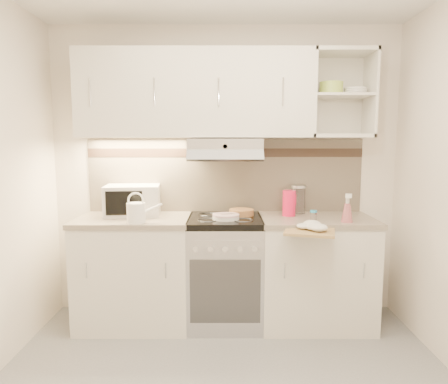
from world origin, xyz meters
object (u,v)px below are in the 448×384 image
object	(u,v)px
watering_can	(137,212)
pink_pitcher	(289,203)
plate_stack	(226,217)
glass_jar	(298,199)
cutting_board	(310,231)
spray_bottle	(347,210)
microwave	(133,200)
electric_range	(225,270)

from	to	relation	value
watering_can	pink_pitcher	xyz separation A→B (m)	(1.21, 0.29, 0.02)
plate_stack	pink_pitcher	world-z (taller)	pink_pitcher
glass_jar	cutting_board	size ratio (longest dim) A/B	0.69
spray_bottle	cutting_board	distance (m)	0.40
microwave	cutting_board	bearing A→B (deg)	-25.47
spray_bottle	cutting_board	world-z (taller)	spray_bottle
microwave	cutting_board	size ratio (longest dim) A/B	1.37
electric_range	watering_can	xyz separation A→B (m)	(-0.67, -0.22, 0.53)
glass_jar	microwave	bearing A→B (deg)	-176.75
watering_can	glass_jar	bearing A→B (deg)	6.65
watering_can	microwave	bearing A→B (deg)	97.29
spray_bottle	cutting_board	size ratio (longest dim) A/B	0.67
microwave	plate_stack	size ratio (longest dim) A/B	2.22
microwave	spray_bottle	world-z (taller)	microwave
watering_can	glass_jar	size ratio (longest dim) A/B	1.14
microwave	plate_stack	distance (m)	0.82
microwave	plate_stack	world-z (taller)	microwave
microwave	pink_pitcher	xyz separation A→B (m)	(1.32, -0.04, -0.02)
electric_range	watering_can	size ratio (longest dim) A/B	3.25
spray_bottle	glass_jar	bearing A→B (deg)	149.26
plate_stack	glass_jar	xyz separation A→B (m)	(0.63, 0.27, 0.10)
microwave	pink_pitcher	size ratio (longest dim) A/B	2.22
spray_bottle	cutting_board	bearing A→B (deg)	-129.10
electric_range	watering_can	world-z (taller)	watering_can
microwave	watering_can	distance (m)	0.35
watering_can	cutting_board	world-z (taller)	watering_can
electric_range	cutting_board	world-z (taller)	electric_range
electric_range	glass_jar	size ratio (longest dim) A/B	3.70
watering_can	plate_stack	bearing A→B (deg)	0.79
microwave	watering_can	xyz separation A→B (m)	(0.11, -0.33, -0.04)
electric_range	microwave	size ratio (longest dim) A/B	1.88
watering_can	electric_range	bearing A→B (deg)	7.02
electric_range	plate_stack	world-z (taller)	plate_stack
pink_pitcher	microwave	bearing A→B (deg)	158.05
watering_can	pink_pitcher	bearing A→B (deg)	2.55
plate_stack	pink_pitcher	xyz separation A→B (m)	(0.53, 0.15, 0.09)
electric_range	pink_pitcher	size ratio (longest dim) A/B	4.19
watering_can	spray_bottle	xyz separation A→B (m)	(1.61, 0.03, 0.01)
electric_range	plate_stack	bearing A→B (deg)	-85.45
plate_stack	cutting_board	distance (m)	0.68
microwave	glass_jar	size ratio (longest dim) A/B	1.97
plate_stack	pink_pitcher	size ratio (longest dim) A/B	1.00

